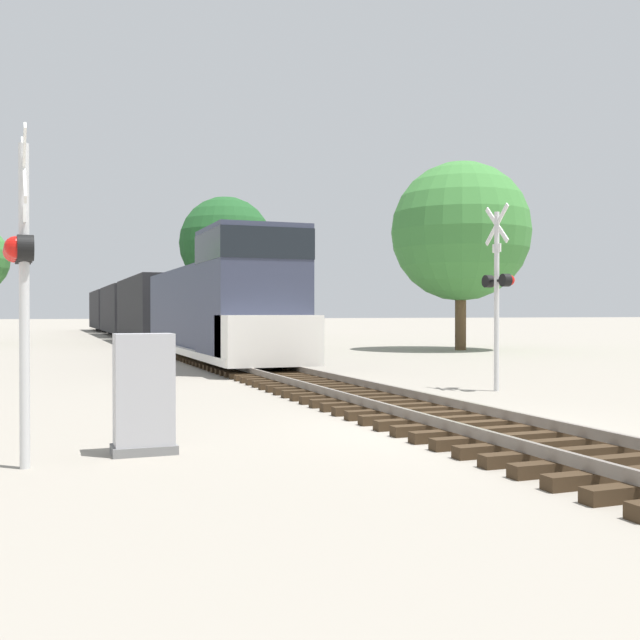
% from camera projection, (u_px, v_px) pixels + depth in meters
% --- Properties ---
extents(ground_plane, '(400.00, 400.00, 0.00)m').
position_uv_depth(ground_plane, '(458.00, 429.00, 11.87)').
color(ground_plane, gray).
extents(rail_track_bed, '(2.60, 160.00, 0.31)m').
position_uv_depth(rail_track_bed, '(458.00, 421.00, 11.86)').
color(rail_track_bed, '#382819').
rests_on(rail_track_bed, ground).
extents(freight_train, '(2.89, 61.96, 4.49)m').
position_uv_depth(freight_train, '(140.00, 310.00, 49.45)').
color(freight_train, '#33384C').
rests_on(freight_train, ground).
extents(crossing_signal_near, '(0.37, 1.01, 4.03)m').
position_uv_depth(crossing_signal_near, '(21.00, 264.00, 8.86)').
color(crossing_signal_near, silver).
rests_on(crossing_signal_near, ground).
extents(crossing_signal_far, '(0.33, 1.00, 4.38)m').
position_uv_depth(crossing_signal_far, '(498.00, 286.00, 17.60)').
color(crossing_signal_far, silver).
rests_on(crossing_signal_far, ground).
extents(relay_cabinet, '(0.83, 0.51, 1.58)m').
position_uv_depth(relay_cabinet, '(144.00, 395.00, 9.82)').
color(relay_cabinet, slate).
rests_on(relay_cabinet, ground).
extents(tree_far_right, '(6.78, 6.78, 9.19)m').
position_uv_depth(tree_far_right, '(461.00, 232.00, 36.47)').
color(tree_far_right, brown).
rests_on(tree_far_right, ground).
extents(tree_deep_background, '(6.74, 6.74, 10.26)m').
position_uv_depth(tree_deep_background, '(226.00, 243.00, 54.50)').
color(tree_deep_background, '#473521').
rests_on(tree_deep_background, ground).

